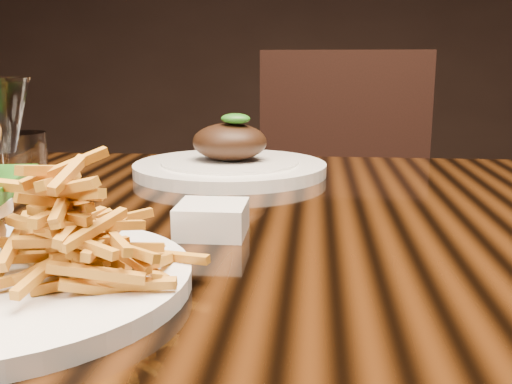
# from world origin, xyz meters

# --- Properties ---
(dining_table) EXTENTS (1.60, 0.90, 0.75)m
(dining_table) POSITION_xyz_m (0.00, 0.00, 0.67)
(dining_table) COLOR black
(dining_table) RESTS_ON ground
(ramekin) EXTENTS (0.08, 0.08, 0.03)m
(ramekin) POSITION_xyz_m (-0.05, -0.07, 0.77)
(ramekin) COLOR silver
(ramekin) RESTS_ON dining_table
(wine_glass) EXTENTS (0.06, 0.06, 0.16)m
(wine_glass) POSITION_xyz_m (-0.25, -0.09, 0.86)
(wine_glass) COLOR white
(wine_glass) RESTS_ON dining_table
(water_tumbler) EXTENTS (0.06, 0.06, 0.08)m
(water_tumbler) POSITION_xyz_m (-0.32, 0.09, 0.79)
(water_tumbler) COLOR white
(water_tumbler) RESTS_ON dining_table
(far_dish) EXTENTS (0.30, 0.30, 0.10)m
(far_dish) POSITION_xyz_m (-0.07, 0.26, 0.77)
(far_dish) COLOR silver
(far_dish) RESTS_ON dining_table
(chair_far) EXTENTS (0.49, 0.49, 0.95)m
(chair_far) POSITION_xyz_m (0.13, 0.89, 0.54)
(chair_far) COLOR black
(chair_far) RESTS_ON ground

